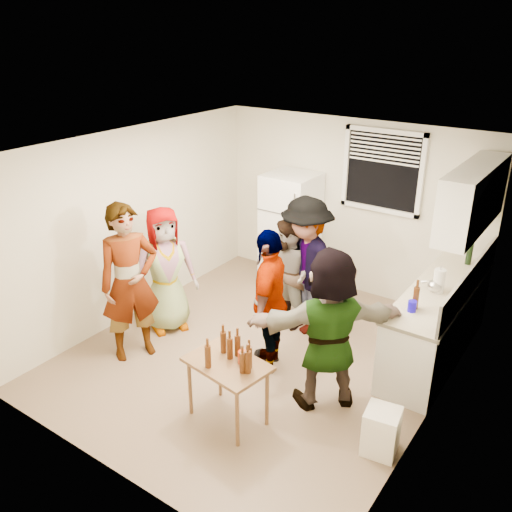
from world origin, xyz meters
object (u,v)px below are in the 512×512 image
Objects in this scene: beer_bottle_table at (243,372)px; red_cup at (243,363)px; wine_bottle at (468,264)px; guest_stripe at (137,353)px; refrigerator at (290,230)px; beer_bottle_counter at (414,308)px; guest_orange at (325,400)px; guest_black at (269,364)px; guest_back_right at (303,327)px; guest_back_left at (287,324)px; guest_grey at (169,326)px; kettle at (434,292)px; serving_table at (229,418)px; trash_bin at (381,429)px; blue_cup at (411,311)px.

red_cup is (-0.09, 0.13, 0.00)m from beer_bottle_table.
guest_stripe is at bearing -136.71° from wine_bottle.
refrigerator is 2.71m from beer_bottle_counter.
beer_bottle_counter reaches higher than guest_orange.
beer_bottle_table reaches higher than guest_black.
guest_back_left is at bearing -141.39° from guest_back_right.
refrigerator is 2.50m from wine_bottle.
guest_stripe is (0.10, -0.68, 0.00)m from guest_grey.
kettle reaches higher than serving_table.
guest_orange is (-0.56, -0.85, -0.90)m from beer_bottle_counter.
guest_back_right is (-1.55, -0.18, -0.90)m from kettle.
kettle is 0.49m from beer_bottle_counter.
trash_bin is 2.29m from guest_back_right.
refrigerator is 2.55m from kettle.
serving_table is (1.12, -3.00, -0.85)m from refrigerator.
guest_back_left is at bearing 104.51° from serving_table.
trash_bin is (0.20, -1.21, -0.65)m from beer_bottle_counter.
trash_bin reaches higher than guest_back_left.
red_cup is 0.07× the size of guest_orange.
beer_bottle_counter is 1.36m from guest_orange.
kettle reaches higher than blue_cup.
beer_bottle_table is at bearing -121.94° from blue_cup.
guest_grey is at bearing 150.43° from serving_table.
blue_cup is 0.15× the size of serving_table.
red_cup is (-1.15, -2.07, -0.23)m from kettle.
beer_bottle_counter is (-0.15, -1.48, 0.00)m from wine_bottle.
beer_bottle_table is 1.99m from guest_stripe.
refrigerator is 1.59m from guest_back_right.
beer_bottle_counter is 3.28m from guest_stripe.
guest_orange is at bearing -64.38° from guest_grey.
beer_bottle_counter is 2.02× the size of blue_cup.
kettle is at bearing 33.56° from guest_back_right.
red_cup is at bearing -85.94° from guest_grey.
kettle is at bearing -95.77° from wine_bottle.
kettle is 2.00m from guest_back_left.
blue_cup is 0.07× the size of guest_orange.
red_cup is 0.07× the size of guest_stripe.
guest_grey reaches higher than guest_black.
beer_bottle_table is 0.13× the size of guest_orange.
guest_back_right reaches higher than guest_back_left.
beer_bottle_counter is 0.13× the size of guest_stripe.
wine_bottle is 1.22× the size of beer_bottle_counter.
blue_cup is at bearing -88.74° from kettle.
beer_bottle_table is (0.22, -0.05, 0.67)m from serving_table.
kettle reaches higher than guest_stripe.
trash_bin is 0.88m from guest_orange.
guest_grey is (-2.96, -0.59, -0.90)m from blue_cup.
beer_bottle_counter is (2.35, -1.34, 0.05)m from refrigerator.
beer_bottle_table is at bearing -110.04° from wine_bottle.
kettle is at bearing 37.38° from guest_back_left.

